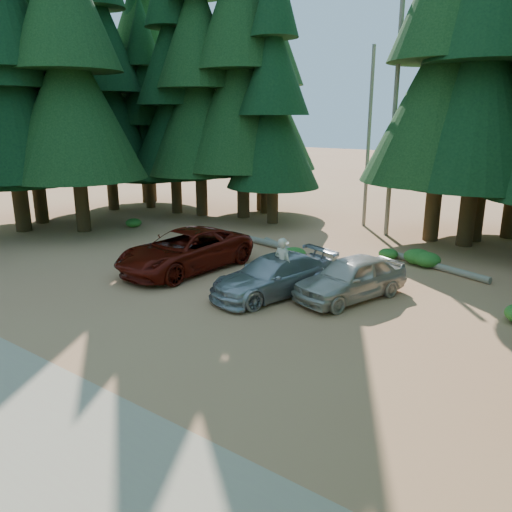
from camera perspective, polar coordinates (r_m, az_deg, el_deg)
The scene contains 19 objects.
ground at distance 16.73m, azimuth -7.32°, elevation -6.44°, with size 160.00×160.00×0.00m, color #B8764E.
forest_belt_north at distance 28.96m, azimuth 13.52°, elevation 2.78°, with size 36.00×7.00×22.00m, color black, non-canonical shape.
forest_belt_west at distance 30.99m, azimuth -23.30°, elevation 2.76°, with size 6.00×22.00×22.00m, color black, non-canonical shape.
snag_front at distance 27.51m, azimuth 15.49°, elevation 14.61°, with size 0.24×0.24×12.00m, color #6A5F54.
snag_back at distance 29.69m, azimuth 12.75°, elevation 12.90°, with size 0.20×0.20×10.00m, color #6A5F54.
red_pickup at distance 21.08m, azimuth -8.10°, elevation 0.65°, with size 2.81×6.10×1.70m, color #5C0F07.
silver_minivan_center at distance 17.99m, azimuth 2.03°, elevation -2.28°, with size 2.01×4.95×1.44m, color #A8AAB0.
silver_minivan_right at distance 17.95m, azimuth 10.79°, elevation -2.45°, with size 1.81×4.49×1.53m, color #B8B1A4.
frisbee_player at distance 17.68m, azimuth 3.07°, elevation -0.91°, with size 0.75×0.54×1.92m.
log_left at distance 25.60m, azimuth -0.40°, elevation 1.91°, with size 0.32×0.32×4.42m, color #6A5F54.
log_mid at distance 24.10m, azimuth 3.17°, elevation 0.97°, with size 0.29×0.29×3.51m, color #6A5F54.
log_right at distance 22.37m, azimuth 20.31°, elevation -1.19°, with size 0.29×0.29×4.46m, color #6A5F54.
shrub_far_left at distance 26.99m, azimuth -6.11°, elevation 2.80°, with size 1.00×1.00×0.55m, color #1B5C1B.
shrub_left at distance 24.51m, azimuth -4.55°, elevation 1.61°, with size 1.15×1.15×0.63m, color #1B5C1B.
shrub_center_left at distance 22.42m, azimuth 4.39°, elevation 0.22°, with size 1.08×1.08×0.60m, color #1B5C1B.
shrub_center_right at distance 23.41m, azimuth 14.87°, elevation 0.25°, with size 0.87×0.87×0.48m, color #1B5C1B.
shrub_right at distance 22.67m, azimuth 18.96°, elevation -0.39°, with size 1.14×1.14×0.63m, color #1B5C1B.
shrub_far_right at distance 22.96m, azimuth 17.98°, elevation -0.07°, with size 1.20×1.20×0.66m, color #1B5C1B.
shrub_edge_west at distance 30.02m, azimuth -13.81°, elevation 3.70°, with size 0.93×0.93×0.51m, color #1B5C1B.
Camera 1 is at (10.81, -11.13, 6.28)m, focal length 35.00 mm.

